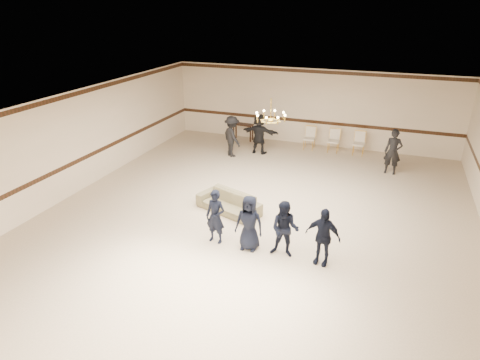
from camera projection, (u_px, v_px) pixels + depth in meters
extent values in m
cube|color=beige|center=(258.00, 215.00, 12.08)|extent=(12.00, 14.00, 0.01)
cube|color=black|center=(260.00, 106.00, 10.81)|extent=(12.00, 14.00, 0.01)
cube|color=beige|center=(311.00, 107.00, 17.46)|extent=(12.00, 0.01, 3.20)
cube|color=beige|center=(92.00, 344.00, 5.43)|extent=(12.00, 0.01, 3.20)
cube|color=beige|center=(82.00, 140.00, 13.38)|extent=(0.01, 14.00, 3.20)
cube|color=#371C10|center=(310.00, 121.00, 17.69)|extent=(12.00, 0.02, 0.14)
cube|color=#371C10|center=(313.00, 72.00, 16.86)|extent=(12.00, 0.02, 0.14)
imported|color=black|center=(216.00, 217.00, 10.47)|extent=(0.55, 0.39, 1.43)
imported|color=black|center=(249.00, 223.00, 10.18)|extent=(0.71, 0.47, 1.43)
imported|color=black|center=(285.00, 229.00, 9.89)|extent=(0.72, 0.57, 1.43)
imported|color=black|center=(323.00, 236.00, 9.60)|extent=(0.88, 0.47, 1.43)
imported|color=#7A7051|center=(229.00, 202.00, 12.17)|extent=(2.11, 1.37, 0.57)
imported|color=black|center=(232.00, 136.00, 16.36)|extent=(1.19, 1.14, 1.63)
imported|color=black|center=(259.00, 134.00, 16.67)|extent=(1.53, 0.56, 1.63)
imported|color=black|center=(393.00, 152.00, 14.68)|extent=(0.63, 0.45, 1.63)
cube|color=black|center=(243.00, 132.00, 18.43)|extent=(0.92, 0.46, 0.75)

